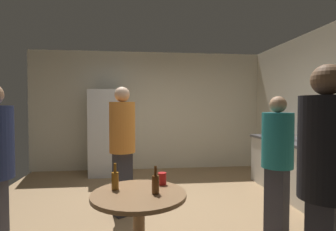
{
  "coord_description": "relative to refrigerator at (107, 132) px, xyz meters",
  "views": [
    {
      "loc": [
        -0.25,
        -3.55,
        1.46
      ],
      "look_at": [
        0.17,
        0.22,
        1.33
      ],
      "focal_mm": 28.43,
      "sensor_mm": 36.0,
      "label": 1
    }
  ],
  "objects": [
    {
      "name": "ground_plane",
      "position": [
        0.91,
        -2.2,
        -0.95
      ],
      "size": [
        5.2,
        5.2,
        0.1
      ],
      "primitive_type": "cube",
      "color": "#9E7C56"
    },
    {
      "name": "plastic_cup_red",
      "position": [
        0.88,
        -3.32,
        -0.11
      ],
      "size": [
        0.08,
        0.08,
        0.11
      ],
      "primitive_type": "cylinder",
      "color": "red",
      "rests_on": "foreground_table"
    },
    {
      "name": "beer_bottle_on_counter",
      "position": [
        3.11,
        -2.32,
        0.08
      ],
      "size": [
        0.06,
        0.06,
        0.23
      ],
      "color": "#8C5919",
      "rests_on": "kitchen_counter"
    },
    {
      "name": "person_in_black_shirt",
      "position": [
        1.88,
        -4.15,
        0.12
      ],
      "size": [
        0.48,
        0.48,
        1.73
      ],
      "rotation": [
        0.0,
        0.0,
        2.2
      ],
      "color": "#2D2D38",
      "rests_on": "ground_plane"
    },
    {
      "name": "kettle",
      "position": [
        3.14,
        -1.62,
        0.07
      ],
      "size": [
        0.24,
        0.17,
        0.18
      ],
      "color": "#B2B2B7",
      "rests_on": "kitchen_counter"
    },
    {
      "name": "beer_bottle_brown",
      "position": [
        0.8,
        -3.57,
        -0.08
      ],
      "size": [
        0.06,
        0.06,
        0.23
      ],
      "color": "#593314",
      "rests_on": "foreground_table"
    },
    {
      "name": "beer_bottle_amber",
      "position": [
        0.46,
        -3.43,
        -0.08
      ],
      "size": [
        0.06,
        0.06,
        0.23
      ],
      "color": "#8C5919",
      "rests_on": "foreground_table"
    },
    {
      "name": "wine_bottle_on_counter",
      "position": [
        3.18,
        -1.07,
        0.12
      ],
      "size": [
        0.08,
        0.08,
        0.31
      ],
      "color": "#3F141E",
      "rests_on": "kitchen_counter"
    },
    {
      "name": "foreground_table",
      "position": [
        0.66,
        -3.54,
        -0.27
      ],
      "size": [
        0.8,
        0.8,
        0.73
      ],
      "color": "olive",
      "rests_on": "ground_plane"
    },
    {
      "name": "refrigerator",
      "position": [
        0.0,
        0.0,
        0.0
      ],
      "size": [
        0.7,
        0.68,
        1.8
      ],
      "color": "silver",
      "rests_on": "ground_plane"
    },
    {
      "name": "wall_back",
      "position": [
        0.91,
        0.43,
        0.45
      ],
      "size": [
        5.32,
        0.06,
        2.7
      ],
      "primitive_type": "cube",
      "color": "silver",
      "rests_on": "ground_plane"
    },
    {
      "name": "kitchen_counter",
      "position": [
        3.19,
        -1.66,
        -0.45
      ],
      "size": [
        0.64,
        1.93,
        0.9
      ],
      "color": "beige",
      "rests_on": "ground_plane"
    },
    {
      "name": "person_in_orange_shirt",
      "position": [
        0.45,
        -2.19,
        0.11
      ],
      "size": [
        0.47,
        0.47,
        1.72
      ],
      "rotation": [
        0.0,
        0.0,
        -1.0
      ],
      "color": "#2D2D38",
      "rests_on": "ground_plane"
    },
    {
      "name": "person_in_teal_shirt",
      "position": [
        2.2,
        -2.95,
        0.01
      ],
      "size": [
        0.47,
        0.47,
        1.57
      ],
      "rotation": [
        0.0,
        0.0,
        -2.51
      ],
      "color": "#2D2D38",
      "rests_on": "ground_plane"
    }
  ]
}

